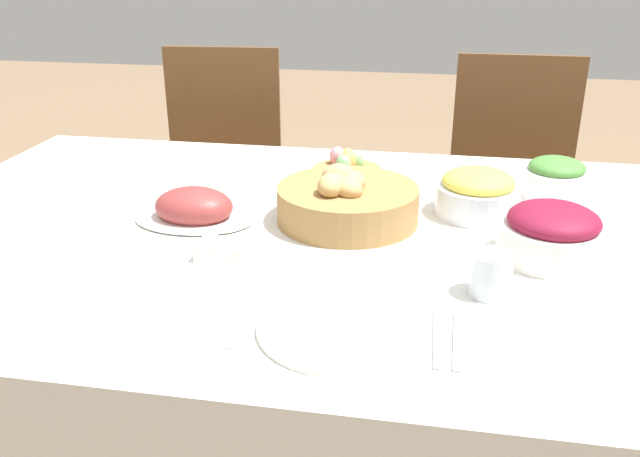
# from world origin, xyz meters

# --- Properties ---
(dining_table) EXTENTS (1.87, 1.19, 0.72)m
(dining_table) POSITION_xyz_m (0.00, 0.00, 0.36)
(dining_table) COLOR silver
(dining_table) RESTS_ON ground
(chair_far_right) EXTENTS (0.42, 0.42, 0.94)m
(chair_far_right) POSITION_xyz_m (0.50, 0.95, 0.50)
(chair_far_right) COLOR brown
(chair_far_right) RESTS_ON ground
(chair_far_left) EXTENTS (0.45, 0.45, 0.94)m
(chair_far_left) POSITION_xyz_m (-0.53, 0.95, 0.50)
(chair_far_left) COLOR brown
(chair_far_left) RESTS_ON ground
(bread_basket) EXTENTS (0.30, 0.30, 0.13)m
(bread_basket) POSITION_xyz_m (0.06, 0.05, 0.77)
(bread_basket) COLOR #9E7542
(bread_basket) RESTS_ON dining_table
(egg_basket) EXTENTS (0.17, 0.17, 0.08)m
(egg_basket) POSITION_xyz_m (0.02, 0.32, 0.75)
(egg_basket) COLOR #9E7542
(egg_basket) RESTS_ON dining_table
(ham_platter) EXTENTS (0.26, 0.18, 0.08)m
(ham_platter) POSITION_xyz_m (-0.27, 0.00, 0.75)
(ham_platter) COLOR silver
(ham_platter) RESTS_ON dining_table
(green_salad_bowl) EXTENTS (0.15, 0.15, 0.10)m
(green_salad_bowl) POSITION_xyz_m (0.52, 0.29, 0.77)
(green_salad_bowl) COLOR silver
(green_salad_bowl) RESTS_ON dining_table
(beet_salad_bowl) EXTENTS (0.20, 0.20, 0.11)m
(beet_salad_bowl) POSITION_xyz_m (0.46, -0.06, 0.77)
(beet_salad_bowl) COLOR silver
(beet_salad_bowl) RESTS_ON dining_table
(pineapple_bowl) EXTENTS (0.19, 0.19, 0.10)m
(pineapple_bowl) POSITION_xyz_m (0.33, 0.15, 0.77)
(pineapple_bowl) COLOR silver
(pineapple_bowl) RESTS_ON dining_table
(dinner_plate) EXTENTS (0.25, 0.25, 0.01)m
(dinner_plate) POSITION_xyz_m (0.11, -0.39, 0.73)
(dinner_plate) COLOR silver
(dinner_plate) RESTS_ON dining_table
(fork) EXTENTS (0.01, 0.17, 0.00)m
(fork) POSITION_xyz_m (-0.05, -0.39, 0.72)
(fork) COLOR #B7B7BC
(fork) RESTS_ON dining_table
(knife) EXTENTS (0.01, 0.17, 0.00)m
(knife) POSITION_xyz_m (0.26, -0.39, 0.72)
(knife) COLOR #B7B7BC
(knife) RESTS_ON dining_table
(spoon) EXTENTS (0.01, 0.17, 0.00)m
(spoon) POSITION_xyz_m (0.29, -0.39, 0.72)
(spoon) COLOR #B7B7BC
(spoon) RESTS_ON dining_table
(drinking_cup) EXTENTS (0.07, 0.07, 0.08)m
(drinking_cup) POSITION_xyz_m (0.34, -0.23, 0.76)
(drinking_cup) COLOR silver
(drinking_cup) RESTS_ON dining_table
(butter_dish) EXTENTS (0.10, 0.06, 0.03)m
(butter_dish) POSITION_xyz_m (-0.15, -0.17, 0.74)
(butter_dish) COLOR silver
(butter_dish) RESTS_ON dining_table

